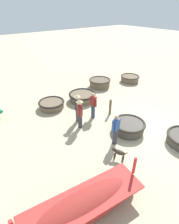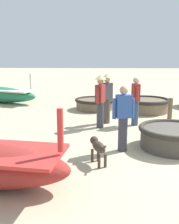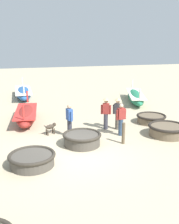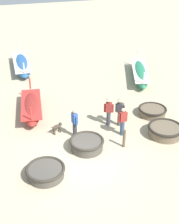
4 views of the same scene
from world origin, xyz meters
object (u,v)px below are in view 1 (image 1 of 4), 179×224
Objects in this scene: fisherman_standing_left at (80,112)px; mooring_post_shoreline at (110,107)px; coracle_nearest at (52,104)px; fisherman_standing_right at (77,106)px; coracle_weathered at (129,126)px; dog at (118,152)px; fisherman_crouching at (93,105)px; coracle_beside_post at (82,96)px; fisherman_with_hat at (116,129)px; coracle_far_left at (100,83)px; long_boat_ochre_hull at (84,205)px; coracle_front_right at (130,78)px.

fisherman_standing_left reaches higher than mooring_post_shoreline.
fisherman_standing_right is at bearing -168.18° from coracle_nearest.
dog is at bearing 119.93° from coracle_weathered.
fisherman_crouching is (2.13, 0.66, 0.54)m from coracle_weathered.
coracle_beside_post is 2.47m from mooring_post_shoreline.
dog is at bearing 144.12° from fisherman_with_hat.
fisherman_standing_left reaches higher than coracle_far_left.
mooring_post_shoreline is at bearing -108.00° from fisherman_crouching.
fisherman_standing_left is 1.06× the size of fisherman_with_hat.
long_boat_ochre_hull reaches higher than coracle_beside_post.
mooring_post_shoreline is (-0.56, -1.95, -0.48)m from fisherman_standing_right.
fisherman_standing_left is at bearing 142.50° from coracle_beside_post.
fisherman_standing_left is 2.60× the size of dog.
fisherman_standing_left is 2.91m from dog.
coracle_beside_post is at bearing -100.00° from coracle_nearest.
long_boat_ochre_hull is (-6.62, 9.63, 0.13)m from coracle_front_right.
long_boat_ochre_hull reaches higher than coracle_far_left.
fisherman_with_hat reaches higher than dog.
dog is 0.67× the size of mooring_post_shoreline.
coracle_front_right is 7.66m from fisherman_standing_left.
fisherman_crouching is (0.33, -1.14, -0.12)m from fisherman_standing_left.
fisherman_standing_left is (1.80, 1.80, 0.66)m from coracle_weathered.
coracle_far_left is 2.72m from coracle_beside_post.
fisherman_standing_left is at bearing 106.34° from fisherman_crouching.
coracle_weathered is at bearing 168.24° from mooring_post_shoreline.
mooring_post_shoreline is at bearing -38.50° from fisherman_with_hat.
coracle_beside_post is at bearing -19.25° from fisherman_crouching.
coracle_weathered reaches higher than coracle_front_right.
coracle_front_right reaches higher than coracle_nearest.
fisherman_standing_right is 1.06× the size of fisherman_crouching.
coracle_far_left is at bearing -31.88° from mooring_post_shoreline.
mooring_post_shoreline is (3.83, -4.70, 0.07)m from long_boat_ochre_hull.
coracle_beside_post is at bearing -41.27° from fisherman_standing_right.
fisherman_with_hat is (-2.61, -0.32, -0.12)m from fisherman_standing_right.
coracle_weathered is 1.08× the size of fisherman_with_hat.
coracle_far_left is 6.79m from fisherman_with_hat.
fisherman_standing_right is 3.47m from dog.
dog reaches higher than coracle_nearest.
long_boat_ochre_hull is at bearing 120.17° from fisherman_with_hat.
coracle_nearest is 2.92m from fisherman_standing_left.
coracle_far_left is 4.17m from mooring_post_shoreline.
coracle_far_left is 1.09× the size of fisherman_with_hat.
fisherman_crouching is (-2.48, -1.39, 0.58)m from coracle_nearest.
dog is (-0.80, 0.58, -0.46)m from fisherman_with_hat.
dog is at bearing -68.49° from long_boat_ochre_hull.
coracle_nearest is 7.03m from long_boat_ochre_hull.
fisherman_standing_right is at bearing 73.96° from mooring_post_shoreline.
coracle_weathered is 1.39m from fisherman_with_hat.
coracle_nearest is 0.38× the size of long_boat_ochre_hull.
fisherman_with_hat reaches higher than coracle_beside_post.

